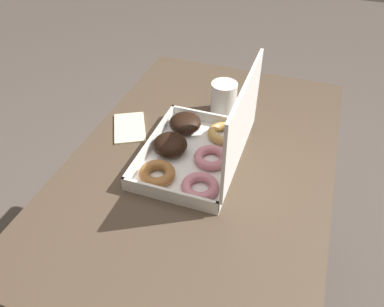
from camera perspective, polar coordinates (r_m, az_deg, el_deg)
The scene contains 5 objects.
ground_plane at distance 1.66m, azimuth 1.10°, elevation -21.01°, with size 8.00×8.00×0.00m, color #564C44.
dining_table at distance 1.13m, azimuth 1.51°, elevation -5.49°, with size 1.07×0.71×0.77m.
donut_box at distance 1.02m, azimuth 0.91°, elevation 1.29°, with size 0.35×0.26×0.27m.
coffee_mug at distance 1.20m, azimuth 4.86°, elevation 8.51°, with size 0.08×0.08×0.10m.
paper_napkin at distance 1.17m, azimuth -9.47°, elevation 3.93°, with size 0.17×0.15×0.01m.
Camera 1 is at (0.75, 0.23, 1.47)m, focal length 35.00 mm.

